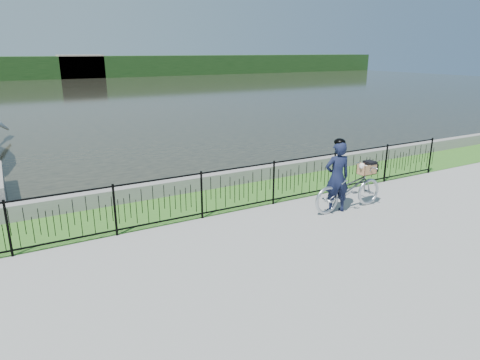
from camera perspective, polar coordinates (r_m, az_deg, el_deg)
ground at (r=9.33m, az=4.73°, el=-7.18°), size 120.00×120.00×0.00m
grass_strip at (r=11.42m, az=-2.54°, el=-2.52°), size 60.00×2.00×0.01m
water at (r=40.50m, az=-22.62°, el=10.26°), size 120.00×120.00×0.00m
quay_wall at (r=12.21m, az=-4.66°, el=-0.28°), size 60.00×0.30×0.40m
fence at (r=10.40m, az=-0.09°, el=-1.15°), size 14.00×0.06×1.15m
far_treeline at (r=67.25m, az=-25.81°, el=13.34°), size 120.00×6.00×3.00m
far_building_right at (r=66.46m, az=-20.44°, el=14.00°), size 6.00×3.00×3.20m
bicycle_rig at (r=10.87m, az=14.30°, el=-1.04°), size 2.05×0.71×1.17m
cyclist at (r=10.54m, az=12.82°, el=0.49°), size 0.72×0.56×1.82m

